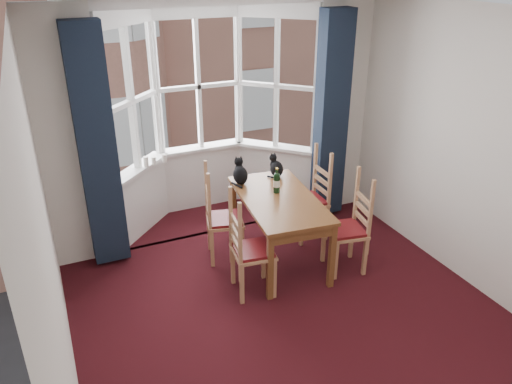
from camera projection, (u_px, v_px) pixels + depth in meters
floor at (309, 339)px, 4.58m from camera, size 4.50×4.50×0.00m
ceiling at (328, 18)px, 3.38m from camera, size 4.50×4.50×0.00m
wall_left at (51, 259)px, 3.24m from camera, size 0.00×4.50×4.50m
wall_right at (500, 164)px, 4.71m from camera, size 0.00×4.50×4.50m
wall_back_pier_left at (72, 143)px, 5.23m from camera, size 0.70×0.12×2.80m
wall_back_pier_right at (339, 108)px, 6.44m from camera, size 0.70×0.12×2.80m
bay_window at (205, 113)px, 6.25m from camera, size 2.76×0.94×2.80m
curtain_left at (97, 150)px, 5.18m from camera, size 0.38×0.22×2.60m
curtain_right at (331, 117)px, 6.23m from camera, size 0.38×0.22×2.60m
dining_table at (279, 205)px, 5.50m from camera, size 0.93×1.53×0.78m
chair_left_near at (244, 253)px, 5.02m from camera, size 0.45×0.47×0.92m
chair_left_far at (217, 221)px, 5.62m from camera, size 0.49×0.51×0.92m
chair_right_near at (353, 230)px, 5.44m from camera, size 0.47×0.48×0.92m
chair_right_far at (314, 200)px, 6.10m from camera, size 0.41×0.43×0.92m
cat_left at (240, 173)px, 5.76m from camera, size 0.19×0.25×0.32m
cat_right at (276, 167)px, 5.96m from camera, size 0.19×0.23×0.29m
wine_bottle at (277, 182)px, 5.53m from camera, size 0.07×0.07×0.29m
candle_tall at (146, 162)px, 6.02m from camera, size 0.06×0.06×0.12m
candle_short at (154, 161)px, 6.09m from camera, size 0.06×0.06×0.09m
candle_extra at (164, 158)px, 6.15m from camera, size 0.05×0.05×0.10m
street at (69, 105)px, 33.74m from camera, size 80.00×80.00×0.00m
tenement_building at (88, 12)px, 15.44m from camera, size 18.40×7.80×15.20m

